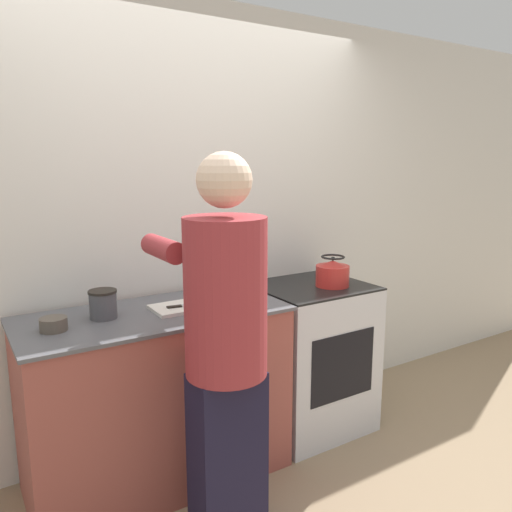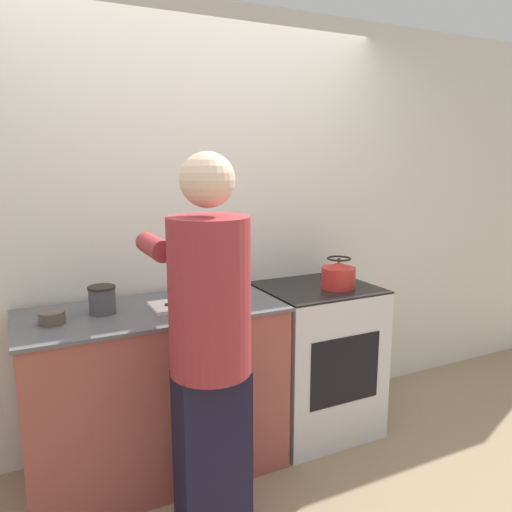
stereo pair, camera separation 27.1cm
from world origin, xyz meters
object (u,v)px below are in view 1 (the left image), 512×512
oven (310,356)px  knife (185,306)px  canister_jar (103,304)px  kettle (332,273)px  person (225,342)px  bowl_prep (53,324)px  cutting_board (180,307)px

oven → knife: bearing=-177.4°
oven → canister_jar: bearing=178.1°
kettle → person: bearing=-154.0°
bowl_prep → canister_jar: (0.24, 0.06, 0.04)m
person → cutting_board: person is taller
knife → canister_jar: size_ratio=1.44×
knife → bowl_prep: bearing=-172.7°
oven → person: size_ratio=0.54×
person → cutting_board: bearing=85.4°
cutting_board → person: bearing=-94.6°
knife → canister_jar: canister_jar is taller
canister_jar → bowl_prep: bearing=-165.4°
bowl_prep → cutting_board: bearing=0.2°
kettle → canister_jar: 1.37m
oven → canister_jar: (-1.27, 0.04, 0.54)m
canister_jar → cutting_board: bearing=-9.2°
knife → oven: bearing=11.6°
canister_jar → knife: bearing=-11.7°
oven → cutting_board: 1.01m
knife → bowl_prep: 0.64m
cutting_board → canister_jar: bearing=170.8°
person → cutting_board: size_ratio=5.97×
cutting_board → knife: 0.03m
oven → knife: (-0.87, -0.04, 0.49)m
person → canister_jar: bearing=118.2°
oven → cutting_board: size_ratio=3.22×
knife → kettle: 0.97m
knife → bowl_prep: (-0.64, 0.02, 0.01)m
person → bowl_prep: bearing=135.9°
person → oven: bearing=31.9°
cutting_board → kettle: bearing=-3.7°
knife → kettle: kettle is taller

